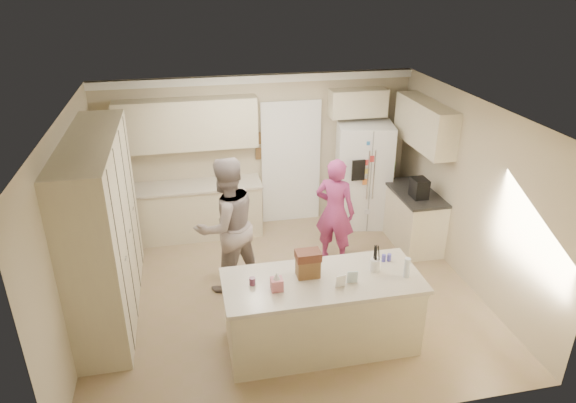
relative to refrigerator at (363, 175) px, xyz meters
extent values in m
cube|color=#917859|center=(-1.73, -1.87, -0.91)|extent=(5.20, 4.60, 0.02)
cube|color=white|center=(-1.73, -1.87, 1.71)|extent=(5.20, 4.60, 0.02)
cube|color=#C1B290|center=(-1.73, 0.44, 0.40)|extent=(5.20, 0.02, 2.60)
cube|color=#C1B290|center=(-1.73, -4.18, 0.40)|extent=(5.20, 0.02, 2.60)
cube|color=#C1B290|center=(-4.34, -1.87, 0.40)|extent=(0.02, 4.60, 2.60)
cube|color=#C1B290|center=(0.88, -1.87, 0.40)|extent=(0.02, 4.60, 2.60)
cube|color=white|center=(-1.73, 0.39, 1.63)|extent=(5.20, 0.08, 0.12)
cube|color=beige|center=(-4.03, -1.67, 0.28)|extent=(0.60, 2.60, 2.35)
cube|color=beige|center=(-2.88, 0.13, -0.46)|extent=(2.20, 0.60, 0.88)
cube|color=beige|center=(-2.88, 0.12, 0.00)|extent=(2.24, 0.63, 0.04)
cube|color=beige|center=(-2.88, 0.26, 1.00)|extent=(2.20, 0.35, 0.80)
cube|color=black|center=(-1.18, 0.41, 0.15)|extent=(0.90, 0.06, 2.10)
cube|color=white|center=(-1.18, 0.38, 0.15)|extent=(1.02, 0.03, 2.22)
cube|color=brown|center=(-1.71, 0.40, 0.65)|extent=(0.15, 0.02, 0.20)
cube|color=brown|center=(-1.71, 0.40, 0.38)|extent=(0.15, 0.02, 0.20)
cube|color=white|center=(0.00, 0.00, 0.00)|extent=(1.02, 0.86, 1.80)
cube|color=gray|center=(0.00, -0.35, 0.00)|extent=(0.02, 0.02, 1.78)
cube|color=black|center=(-0.22, -0.37, 0.25)|extent=(0.22, 0.03, 0.35)
cylinder|color=silver|center=(-0.05, -0.37, 0.15)|extent=(0.02, 0.02, 0.85)
cylinder|color=silver|center=(0.05, -0.37, 0.15)|extent=(0.02, 0.02, 0.85)
cube|color=beige|center=(-0.08, 0.26, 1.20)|extent=(0.95, 0.35, 0.45)
cube|color=beige|center=(0.57, -0.87, -0.46)|extent=(0.60, 1.20, 0.88)
cube|color=#2D2B28|center=(0.56, -0.87, 0.00)|extent=(0.63, 1.24, 0.04)
cube|color=beige|center=(0.70, -0.67, 1.05)|extent=(0.35, 1.50, 0.70)
cube|color=black|center=(0.52, -1.07, 0.17)|extent=(0.22, 0.28, 0.30)
cube|color=beige|center=(-1.53, -2.97, -0.46)|extent=(2.20, 0.90, 0.88)
cube|color=beige|center=(-1.53, -2.97, 0.00)|extent=(2.28, 0.96, 0.05)
cylinder|color=white|center=(-0.88, -2.92, 0.10)|extent=(0.13, 0.13, 0.15)
cube|color=#CC6E7C|center=(-2.08, -3.07, 0.10)|extent=(0.13, 0.13, 0.14)
cone|color=white|center=(-2.08, -3.07, 0.20)|extent=(0.08, 0.08, 0.08)
cube|color=brown|center=(-1.68, -2.87, 0.14)|extent=(0.26, 0.18, 0.22)
cube|color=#592D1E|center=(-1.68, -2.87, 0.30)|extent=(0.28, 0.20, 0.10)
cylinder|color=#59263F|center=(-2.33, -2.92, 0.07)|extent=(0.07, 0.07, 0.09)
cube|color=white|center=(-1.38, -3.17, 0.11)|extent=(0.12, 0.06, 0.16)
cube|color=silver|center=(-1.23, -3.12, 0.11)|extent=(0.12, 0.05, 0.16)
cylinder|color=silver|center=(-0.58, -3.12, 0.14)|extent=(0.07, 0.07, 0.24)
cylinder|color=#4C49B6|center=(-0.71, -2.75, 0.07)|extent=(0.05, 0.05, 0.09)
cylinder|color=#4C49B6|center=(-0.64, -2.75, 0.07)|extent=(0.05, 0.05, 0.09)
imported|color=#9C9893|center=(-2.48, -1.51, 0.07)|extent=(1.17, 1.08, 1.94)
imported|color=#AB3773|center=(-0.83, -1.12, -0.07)|extent=(0.73, 0.67, 1.66)
camera|label=1|loc=(-2.92, -7.71, 3.28)|focal=32.00mm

